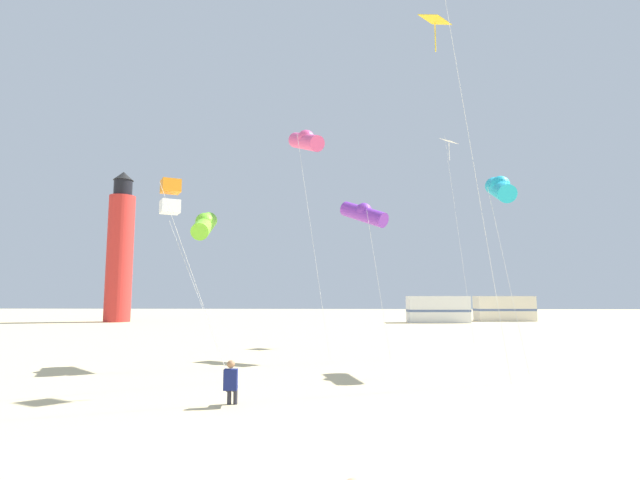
{
  "coord_description": "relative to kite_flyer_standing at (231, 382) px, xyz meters",
  "views": [
    {
      "loc": [
        0.93,
        -7.13,
        2.77
      ],
      "look_at": [
        0.1,
        13.58,
        5.19
      ],
      "focal_mm": 27.14,
      "sensor_mm": 36.0,
      "label": 1
    }
  ],
  "objects": [
    {
      "name": "kite_tube_cyan",
      "position": [
        9.02,
        6.15,
        6.32
      ],
      "size": [
        1.18,
        2.55,
        7.63
      ],
      "color": "silver",
      "rests_on": "ground"
    },
    {
      "name": "lighthouse_distant",
      "position": [
        -21.62,
        40.06,
        7.22
      ],
      "size": [
        2.8,
        2.8,
        16.8
      ],
      "color": "red",
      "rests_on": "ground"
    },
    {
      "name": "kite_box_orange",
      "position": [
        -2.87,
        3.16,
        5.46
      ],
      "size": [
        2.46,
        2.47,
        6.66
      ],
      "color": "silver",
      "rests_on": "ground"
    },
    {
      "name": "kite_diamond_white",
      "position": [
        9.58,
        16.61,
        11.07
      ],
      "size": [
        1.58,
        1.58,
        12.49
      ],
      "color": "silver",
      "rests_on": "ground"
    },
    {
      "name": "kite_tube_rainbow",
      "position": [
        1.31,
        8.25,
        9.02
      ],
      "size": [
        2.0,
        2.52,
        10.34
      ],
      "color": "silver",
      "rests_on": "ground"
    },
    {
      "name": "kite_tube_violet",
      "position": [
        3.9,
        9.55,
        5.96
      ],
      "size": [
        2.33,
        2.22,
        7.27
      ],
      "color": "silver",
      "rests_on": "ground"
    },
    {
      "name": "kite_diamond_gold",
      "position": [
        6.28,
        3.64,
        11.27
      ],
      "size": [
        2.67,
        2.67,
        12.72
      ],
      "color": "silver",
      "rests_on": "ground"
    },
    {
      "name": "kite_tube_lime",
      "position": [
        -2.78,
        6.97,
        5.09
      ],
      "size": [
        2.31,
        2.57,
        6.4
      ],
      "color": "silver",
      "rests_on": "ground"
    },
    {
      "name": "kite_flyer_standing",
      "position": [
        0.0,
        0.0,
        0.0
      ],
      "size": [
        0.35,
        0.52,
        1.16
      ],
      "rotation": [
        0.0,
        0.0,
        3.2
      ],
      "color": "navy",
      "rests_on": "ground"
    },
    {
      "name": "rv_van_white",
      "position": [
        13.22,
        39.79,
        0.78
      ],
      "size": [
        6.5,
        2.5,
        2.8
      ],
      "rotation": [
        0.0,
        0.0,
        0.02
      ],
      "color": "white",
      "rests_on": "ground"
    },
    {
      "name": "rv_van_cream",
      "position": [
        21.39,
        43.41,
        0.78
      ],
      "size": [
        6.56,
        2.7,
        2.8
      ],
      "rotation": [
        0.0,
        0.0,
        0.06
      ],
      "color": "beige",
      "rests_on": "ground"
    }
  ]
}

